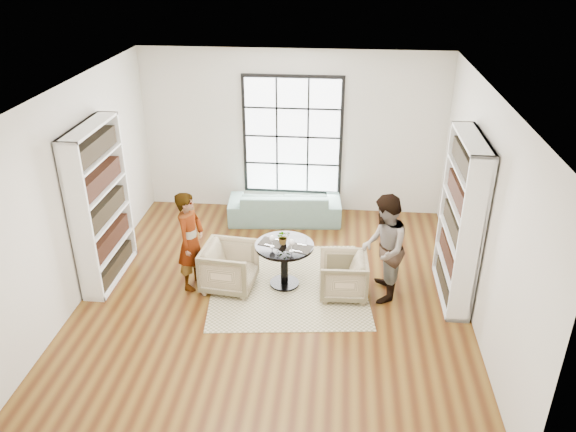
# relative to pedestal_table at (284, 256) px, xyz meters

# --- Properties ---
(ground) EXTENTS (6.00, 6.00, 0.00)m
(ground) POSITION_rel_pedestal_table_xyz_m (-0.12, -0.31, -0.50)
(ground) COLOR brown
(room_shell) EXTENTS (6.00, 6.01, 6.00)m
(room_shell) POSITION_rel_pedestal_table_xyz_m (-0.12, 0.24, 0.76)
(room_shell) COLOR silver
(room_shell) RESTS_ON ground
(rug) EXTENTS (2.53, 2.53, 0.01)m
(rug) POSITION_rel_pedestal_table_xyz_m (0.06, -0.00, -0.50)
(rug) COLOR #C2B491
(rug) RESTS_ON ground
(pedestal_table) EXTENTS (0.86, 0.86, 0.69)m
(pedestal_table) POSITION_rel_pedestal_table_xyz_m (0.00, 0.00, 0.00)
(pedestal_table) COLOR black
(pedestal_table) RESTS_ON ground
(sofa) EXTENTS (2.09, 0.96, 0.59)m
(sofa) POSITION_rel_pedestal_table_xyz_m (-0.21, 2.14, -0.21)
(sofa) COLOR slate
(sofa) RESTS_ON ground
(armchair_left) EXTENTS (0.83, 0.81, 0.69)m
(armchair_left) POSITION_rel_pedestal_table_xyz_m (-0.80, -0.14, -0.16)
(armchair_left) COLOR tan
(armchair_left) RESTS_ON ground
(armchair_right) EXTENTS (0.72, 0.70, 0.63)m
(armchair_right) POSITION_rel_pedestal_table_xyz_m (0.86, -0.17, -0.19)
(armchair_right) COLOR tan
(armchair_right) RESTS_ON ground
(person_left) EXTENTS (0.47, 0.61, 1.51)m
(person_left) POSITION_rel_pedestal_table_xyz_m (-1.35, -0.14, 0.25)
(person_left) COLOR gray
(person_left) RESTS_ON ground
(person_right) EXTENTS (0.64, 0.80, 1.59)m
(person_right) POSITION_rel_pedestal_table_xyz_m (1.41, -0.17, 0.29)
(person_right) COLOR gray
(person_right) RESTS_ON ground
(placemat_left) EXTENTS (0.40, 0.34, 0.01)m
(placemat_left) POSITION_rel_pedestal_table_xyz_m (-0.19, 0.04, 0.19)
(placemat_left) COLOR black
(placemat_left) RESTS_ON pedestal_table
(placemat_right) EXTENTS (0.40, 0.34, 0.01)m
(placemat_right) POSITION_rel_pedestal_table_xyz_m (0.23, -0.09, 0.19)
(placemat_right) COLOR black
(placemat_right) RESTS_ON pedestal_table
(cutlery_left) EXTENTS (0.19, 0.25, 0.01)m
(cutlery_left) POSITION_rel_pedestal_table_xyz_m (-0.19, 0.04, 0.20)
(cutlery_left) COLOR silver
(cutlery_left) RESTS_ON placemat_left
(cutlery_right) EXTENTS (0.19, 0.25, 0.01)m
(cutlery_right) POSITION_rel_pedestal_table_xyz_m (0.23, -0.09, 0.20)
(cutlery_right) COLOR silver
(cutlery_right) RESTS_ON placemat_right
(wine_glass_left) EXTENTS (0.08, 0.08, 0.18)m
(wine_glass_left) POSITION_rel_pedestal_table_xyz_m (-0.17, -0.08, 0.32)
(wine_glass_left) COLOR silver
(wine_glass_left) RESTS_ON pedestal_table
(wine_glass_right) EXTENTS (0.09, 0.09, 0.19)m
(wine_glass_right) POSITION_rel_pedestal_table_xyz_m (0.12, -0.18, 0.33)
(wine_glass_right) COLOR silver
(wine_glass_right) RESTS_ON pedestal_table
(flower_centerpiece) EXTENTS (0.24, 0.23, 0.22)m
(flower_centerpiece) POSITION_rel_pedestal_table_xyz_m (-0.02, 0.03, 0.30)
(flower_centerpiece) COLOR gray
(flower_centerpiece) RESTS_ON pedestal_table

